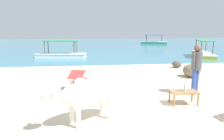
{
  "coord_description": "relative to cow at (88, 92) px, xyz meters",
  "views": [
    {
      "loc": [
        -1.33,
        -4.96,
        2.15
      ],
      "look_at": [
        -0.39,
        3.0,
        0.55
      ],
      "focal_mm": 33.29,
      "sensor_mm": 36.0,
      "label": 1
    }
  ],
  "objects": [
    {
      "name": "sand_beach",
      "position": [
        1.33,
        0.45,
        -0.72
      ],
      "size": [
        18.0,
        14.0,
        0.04
      ],
      "primitive_type": "cube",
      "color": "beige",
      "rests_on": "ground"
    },
    {
      "name": "low_bench_table",
      "position": [
        2.67,
        0.81,
        -0.38
      ],
      "size": [
        0.78,
        0.47,
        0.38
      ],
      "rotation": [
        0.0,
        0.0,
        -0.04
      ],
      "color": "olive",
      "rests_on": "sand_beach"
    },
    {
      "name": "person_standing",
      "position": [
        3.44,
        1.63,
        0.24
      ],
      "size": [
        0.43,
        0.33,
        1.62
      ],
      "rotation": [
        0.0,
        0.0,
        5.33
      ],
      "color": "#334C99",
      "rests_on": "sand_beach"
    },
    {
      "name": "water_surface",
      "position": [
        1.33,
        22.45,
        -0.74
      ],
      "size": [
        60.0,
        36.0,
        0.03
      ],
      "primitive_type": "cube",
      "color": "teal",
      "rests_on": "ground"
    },
    {
      "name": "cow",
      "position": [
        0.0,
        0.0,
        0.0
      ],
      "size": [
        1.81,
        1.29,
        1.06
      ],
      "rotation": [
        0.0,
        0.0,
        3.67
      ],
      "color": "silver",
      "rests_on": "sand_beach"
    },
    {
      "name": "shore_rock_medium",
      "position": [
        4.86,
        6.19,
        -0.51
      ],
      "size": [
        0.63,
        0.6,
        0.39
      ],
      "primitive_type": "ellipsoid",
      "rotation": [
        0.0,
        0.0,
        2.8
      ],
      "color": "brown",
      "rests_on": "sand_beach"
    },
    {
      "name": "boat_green",
      "position": [
        9.43,
        24.32,
        -0.45
      ],
      "size": [
        3.85,
        2.29,
        1.29
      ],
      "rotation": [
        0.0,
        0.0,
        2.81
      ],
      "color": "#338E66",
      "rests_on": "water_surface"
    },
    {
      "name": "boat_white",
      "position": [
        -1.97,
        11.26,
        -0.45
      ],
      "size": [
        3.81,
        1.71,
        1.29
      ],
      "rotation": [
        0.0,
        0.0,
        6.13
      ],
      "color": "white",
      "rests_on": "water_surface"
    },
    {
      "name": "deck_chair_near",
      "position": [
        -0.34,
        2.69,
        -0.32
      ],
      "size": [
        0.74,
        0.89,
        0.68
      ],
      "rotation": [
        0.0,
        0.0,
        1.27
      ],
      "color": "olive",
      "rests_on": "sand_beach"
    },
    {
      "name": "bottle",
      "position": [
        2.69,
        0.8,
        -0.2
      ],
      "size": [
        0.07,
        0.07,
        0.3
      ],
      "color": "#A3C6D1",
      "rests_on": "low_bench_table"
    },
    {
      "name": "boat_yellow",
      "position": [
        8.79,
        10.32,
        -0.45
      ],
      "size": [
        2.27,
        3.85,
        1.29
      ],
      "rotation": [
        0.0,
        0.0,
        4.39
      ],
      "color": "gold",
      "rests_on": "water_surface"
    },
    {
      "name": "shore_rock_large",
      "position": [
        4.56,
        3.99,
        -0.41
      ],
      "size": [
        0.88,
        0.96,
        0.58
      ],
      "primitive_type": "ellipsoid",
      "rotation": [
        0.0,
        0.0,
        1.4
      ],
      "color": "#756651",
      "rests_on": "sand_beach"
    }
  ]
}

